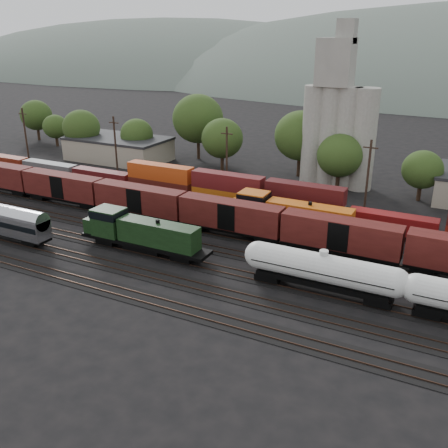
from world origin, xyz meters
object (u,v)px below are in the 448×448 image
at_px(green_locomotive, 138,232).
at_px(orange_locomotive, 286,214).
at_px(tank_car_a, 323,270).
at_px(grain_silo, 338,125).

relative_size(green_locomotive, orange_locomotive, 0.92).
height_order(tank_car_a, orange_locomotive, orange_locomotive).
bearing_deg(orange_locomotive, green_locomotive, -134.70).
xyz_separation_m(orange_locomotive, grain_silo, (-0.15, 26.00, 8.42)).
height_order(green_locomotive, grain_silo, grain_silo).
bearing_deg(green_locomotive, grain_silo, 70.29).
xyz_separation_m(green_locomotive, orange_locomotive, (14.84, 15.00, 0.06)).
distance_m(tank_car_a, grain_silo, 43.01).
bearing_deg(grain_silo, orange_locomotive, -89.66).
height_order(green_locomotive, orange_locomotive, orange_locomotive).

